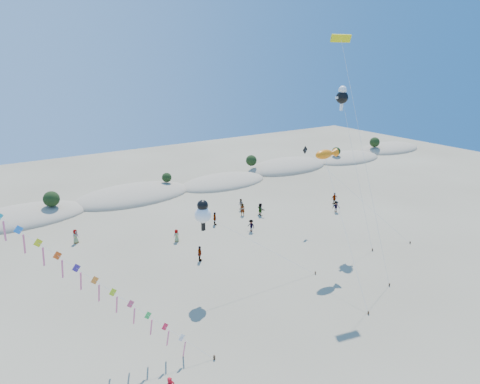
# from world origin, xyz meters

# --- Properties ---
(ground) EXTENTS (160.00, 160.00, 0.00)m
(ground) POSITION_xyz_m (0.00, 0.00, 0.00)
(ground) COLOR #7E7257
(ground) RESTS_ON ground
(dune_ridge) EXTENTS (145.30, 11.49, 5.57)m
(dune_ridge) POSITION_xyz_m (1.06, 45.14, 0.11)
(dune_ridge) COLOR tan
(dune_ridge) RESTS_ON ground
(fish_kite) EXTENTS (5.43, 10.87, 12.18)m
(fish_kite) POSITION_xyz_m (11.02, 14.15, 11.66)
(fish_kite) COLOR #3F2D1E
(fish_kite) RESTS_ON ground
(cartoon_kite_low) EXTENTS (11.41, 4.93, 8.91)m
(cartoon_kite_low) POSITION_xyz_m (-2.73, 15.49, 7.65)
(cartoon_kite_low) COLOR #3F2D1E
(cartoon_kite_low) RESTS_ON ground
(cartoon_kite_high) EXTENTS (2.00, 7.62, 18.07)m
(cartoon_kite_high) POSITION_xyz_m (17.39, 18.59, 16.87)
(cartoon_kite_high) COLOR #3F2D1E
(cartoon_kite_high) RESTS_ON ground
(parafoil_kite) EXTENTS (2.13, 8.52, 23.23)m
(parafoil_kite) POSITION_xyz_m (11.56, 13.63, 22.26)
(parafoil_kite) COLOR #3F2D1E
(parafoil_kite) RESTS_ON ground
(dark_kite) EXTENTS (7.05, 12.39, 10.50)m
(dark_kite) POSITION_xyz_m (17.55, 19.61, 7.39)
(dark_kite) COLOR #3F2D1E
(dark_kite) RESTS_ON ground
(beachgoers) EXTENTS (36.96, 13.08, 1.82)m
(beachgoers) POSITION_xyz_m (9.45, 26.57, 0.86)
(beachgoers) COLOR slate
(beachgoers) RESTS_ON ground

